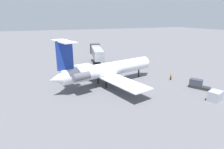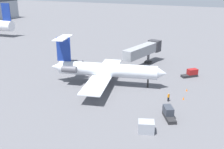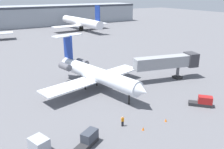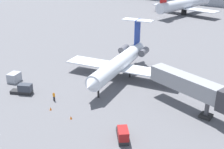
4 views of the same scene
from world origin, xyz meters
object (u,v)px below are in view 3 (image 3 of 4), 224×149
regional_jet (95,73)px  traffic_cone_near (143,129)px  ground_crew_marshaller (123,121)px  parked_airliner_west_mid (81,22)px  jet_bridge (170,62)px  baggage_tug_trailing (203,102)px  baggage_tug_lead (88,139)px  cargo_container_uld (39,145)px  traffic_cone_mid (166,120)px

regional_jet → traffic_cone_near: regional_jet is taller
ground_crew_marshaller → parked_airliner_west_mid: bearing=69.7°
jet_bridge → baggage_tug_trailing: jet_bridge is taller
regional_jet → parked_airliner_west_mid: bearing=68.0°
traffic_cone_near → parked_airliner_west_mid: bearing=71.4°
parked_airliner_west_mid → baggage_tug_lead: bearing=-113.5°
cargo_container_uld → baggage_tug_lead: bearing=-19.5°
parked_airliner_west_mid → regional_jet: bearing=-112.0°
baggage_tug_lead → traffic_cone_near: 8.66m
regional_jet → baggage_tug_lead: bearing=-119.7°
baggage_tug_trailing → traffic_cone_mid: size_ratio=7.04×
baggage_tug_trailing → traffic_cone_near: size_ratio=7.04×
baggage_tug_lead → traffic_cone_mid: size_ratio=7.59×
ground_crew_marshaller → parked_airliner_west_mid: size_ratio=0.05×
traffic_cone_near → parked_airliner_west_mid: (31.44, 93.16, 4.11)m
ground_crew_marshaller → baggage_tug_lead: (-6.56, -1.55, -0.02)m
traffic_cone_near → traffic_cone_mid: (4.66, 0.11, 0.00)m
regional_jet → jet_bridge: (17.76, -3.68, 0.77)m
baggage_tug_lead → traffic_cone_mid: baggage_tug_lead is taller
traffic_cone_mid → parked_airliner_west_mid: parked_airliner_west_mid is taller
regional_jet → cargo_container_uld: regional_jet is taller
baggage_tug_lead → parked_airliner_west_mid: 100.53m
jet_bridge → baggage_tug_lead: bearing=-154.3°
baggage_tug_lead → traffic_cone_near: size_ratio=7.59×
traffic_cone_mid → parked_airliner_west_mid: bearing=73.9°
baggage_tug_lead → cargo_container_uld: baggage_tug_lead is taller
traffic_cone_mid → baggage_tug_lead: bearing=176.2°
baggage_tug_trailing → traffic_cone_near: bearing=-176.9°
jet_bridge → baggage_tug_trailing: bearing=-108.9°
baggage_tug_trailing → traffic_cone_mid: (-9.54, -0.65, -0.56)m
traffic_cone_near → traffic_cone_mid: 4.66m
traffic_cone_mid → parked_airliner_west_mid: (26.78, 93.05, 4.11)m
jet_bridge → ground_crew_marshaller: 24.09m
ground_crew_marshaller → baggage_tug_trailing: 16.31m
baggage_tug_lead → cargo_container_uld: (-6.00, 2.13, 0.08)m
baggage_tug_trailing → traffic_cone_near: 14.23m
regional_jet → parked_airliner_west_mid: 81.21m
ground_crew_marshaller → jet_bridge: bearing=29.2°
traffic_cone_near → traffic_cone_mid: size_ratio=1.00×
jet_bridge → ground_crew_marshaller: bearing=-150.8°
ground_crew_marshaller → baggage_tug_trailing: baggage_tug_trailing is taller
parked_airliner_west_mid → jet_bridge: bearing=-99.1°
regional_jet → cargo_container_uld: (-15.62, -14.73, -2.60)m
regional_jet → traffic_cone_near: bearing=-93.3°
jet_bridge → traffic_cone_mid: size_ratio=28.82×
baggage_tug_trailing → ground_crew_marshaller: bearing=173.7°
cargo_container_uld → traffic_cone_mid: (19.23, -3.02, -0.65)m
regional_jet → ground_crew_marshaller: bearing=-101.3°
traffic_cone_mid → traffic_cone_near: bearing=-178.6°
baggage_tug_trailing → jet_bridge: bearing=71.1°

